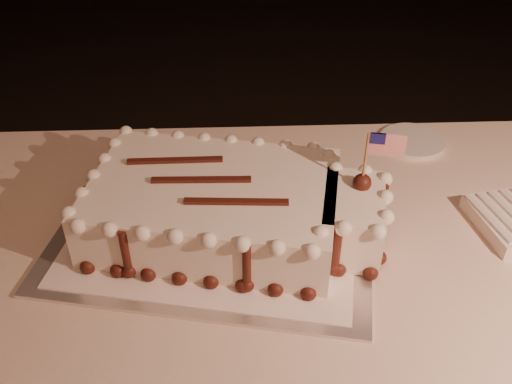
{
  "coord_description": "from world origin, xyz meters",
  "views": [
    {
      "loc": [
        -0.07,
        -0.25,
        1.49
      ],
      "look_at": [
        -0.03,
        0.6,
        0.84
      ],
      "focal_mm": 40.0,
      "sensor_mm": 36.0,
      "label": 1
    }
  ],
  "objects_px": {
    "cake_board": "(216,229)",
    "side_plate": "(412,141)",
    "sheet_cake": "(231,207)",
    "banquet_table": "(269,349)"
  },
  "relations": [
    {
      "from": "cake_board",
      "to": "side_plate",
      "type": "xyz_separation_m",
      "value": [
        0.47,
        0.3,
        0.0
      ]
    },
    {
      "from": "sheet_cake",
      "to": "side_plate",
      "type": "height_order",
      "value": "sheet_cake"
    },
    {
      "from": "banquet_table",
      "to": "cake_board",
      "type": "bearing_deg",
      "value": 179.55
    },
    {
      "from": "banquet_table",
      "to": "side_plate",
      "type": "height_order",
      "value": "side_plate"
    },
    {
      "from": "banquet_table",
      "to": "cake_board",
      "type": "relative_size",
      "value": 3.94
    },
    {
      "from": "cake_board",
      "to": "side_plate",
      "type": "height_order",
      "value": "side_plate"
    },
    {
      "from": "cake_board",
      "to": "side_plate",
      "type": "distance_m",
      "value": 0.56
    },
    {
      "from": "banquet_table",
      "to": "sheet_cake",
      "type": "relative_size",
      "value": 4.0
    },
    {
      "from": "banquet_table",
      "to": "sheet_cake",
      "type": "bearing_deg",
      "value": -176.2
    },
    {
      "from": "sheet_cake",
      "to": "side_plate",
      "type": "xyz_separation_m",
      "value": [
        0.44,
        0.31,
        -0.06
      ]
    }
  ]
}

